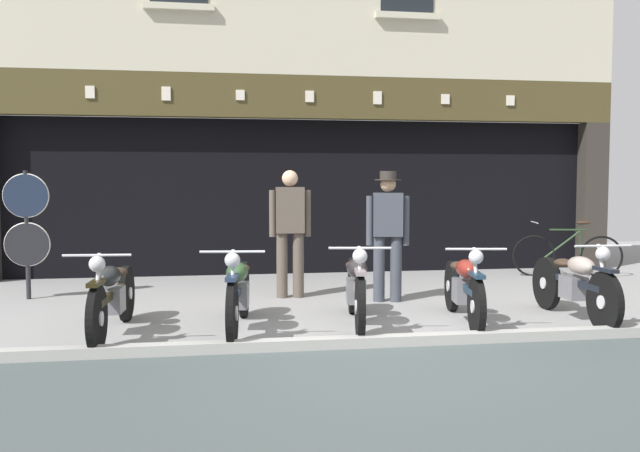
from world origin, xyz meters
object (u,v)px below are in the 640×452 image
salesman_left (290,227)px  advert_board_far (473,170)px  motorcycle_center (356,287)px  motorcycle_center_right (464,286)px  shopkeeper_center (388,229)px  advert_board_near (402,164)px  motorcycle_left (112,295)px  motorcycle_center_left (238,291)px  leaning_bicycle (568,254)px  motorcycle_right (574,283)px  tyre_sign_pole (27,222)px

salesman_left → advert_board_far: (3.56, 2.47, 0.82)m
motorcycle_center → motorcycle_center_right: (1.21, -0.04, -0.02)m
shopkeeper_center → advert_board_near: bearing=-98.3°
motorcycle_left → motorcycle_center_left: 1.28m
shopkeeper_center → leaning_bicycle: size_ratio=0.98×
motorcycle_right → leaning_bicycle: size_ratio=1.14×
motorcycle_left → motorcycle_center_right: (3.76, 0.02, -0.01)m
motorcycle_left → salesman_left: size_ratio=1.20×
motorcycle_left → shopkeeper_center: (3.27, 1.46, 0.53)m
tyre_sign_pole → salesman_left: bearing=-7.0°
motorcycle_left → leaning_bicycle: (6.83, 3.29, -0.05)m
motorcycle_center → shopkeeper_center: 1.66m
motorcycle_center_right → tyre_sign_pole: 5.72m
salesman_left → leaning_bicycle: bearing=-160.7°
motorcycle_left → salesman_left: salesman_left is taller
shopkeeper_center → advert_board_far: (2.34, 2.98, 0.83)m
motorcycle_center_right → advert_board_near: (0.56, 4.42, 1.46)m
motorcycle_left → tyre_sign_pole: size_ratio=1.20×
motorcycle_right → motorcycle_left: bearing=1.7°
motorcycle_center_right → leaning_bicycle: bearing=-123.4°
motorcycle_left → shopkeeper_center: bearing=-152.0°
motorcycle_left → motorcycle_center_right: 3.76m
motorcycle_right → advert_board_near: 4.77m
motorcycle_center → tyre_sign_pole: (-3.95, 2.34, 0.60)m
advert_board_far → motorcycle_center: bearing=-125.0°
motorcycle_center_right → shopkeeper_center: 1.61m
motorcycle_center_left → leaning_bicycle: bearing=-142.2°
motorcycle_center_right → salesman_left: bearing=-39.1°
salesman_left → advert_board_far: size_ratio=1.55×
motorcycle_center_right → motorcycle_right: motorcycle_right is taller
motorcycle_center → advert_board_far: advert_board_far is taller
advert_board_far → shopkeeper_center: bearing=-128.2°
motorcycle_center_left → motorcycle_center_right: bearing=-172.6°
motorcycle_center_right → advert_board_near: advert_board_near is taller
motorcycle_right → tyre_sign_pole: 6.92m
motorcycle_center_right → motorcycle_left: bearing=10.0°
advert_board_near → advert_board_far: 1.30m
shopkeeper_center → tyre_sign_pole: 4.77m
advert_board_far → leaning_bicycle: 2.18m
salesman_left → shopkeeper_center: bearing=161.2°
motorcycle_center_right → advert_board_near: size_ratio=1.78×
motorcycle_center_right → salesman_left: size_ratio=1.14×
motorcycle_left → motorcycle_center: motorcycle_center is taller
shopkeeper_center → advert_board_near: (1.05, 2.98, 0.93)m
motorcycle_right → advert_board_far: (0.57, 4.48, 1.35)m
motorcycle_center_left → salesman_left: size_ratio=1.21×
motorcycle_left → motorcycle_center_left: (1.28, 0.01, 0.01)m
motorcycle_center_left → advert_board_far: 6.34m
advert_board_near → tyre_sign_pole: bearing=-160.3°
tyre_sign_pole → motorcycle_center: bearing=-30.6°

